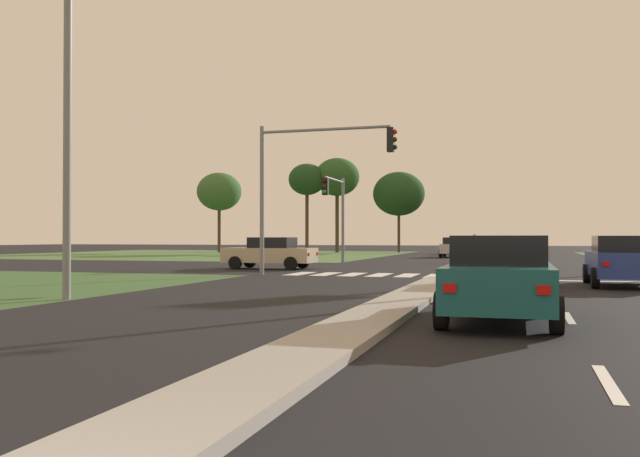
{
  "coord_description": "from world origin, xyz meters",
  "views": [
    {
      "loc": [
        2.61,
        -2.39,
        1.55
      ],
      "look_at": [
        -8.05,
        33.29,
        2.05
      ],
      "focal_mm": 37.61,
      "sensor_mm": 36.0,
      "label": 1
    }
  ],
  "objects_px": {
    "traffic_signal_far_left": "(336,204)",
    "car_blue_second": "(622,260)",
    "traffic_signal_near_left": "(309,170)",
    "treeline_third": "(337,177)",
    "car_teal_fifth": "(500,278)",
    "street_lamp_near": "(67,114)",
    "car_beige_seventh": "(270,253)",
    "treeline_fourth": "(399,194)",
    "treeline_second": "(307,180)",
    "treeline_near": "(219,192)",
    "car_grey_near": "(509,263)",
    "car_maroon_fourth": "(465,245)",
    "car_silver_third": "(454,247)",
    "pedestrian_at_median": "(475,244)"
  },
  "relations": [
    {
      "from": "treeline_near",
      "to": "treeline_fourth",
      "type": "relative_size",
      "value": 1.0
    },
    {
      "from": "treeline_second",
      "to": "car_teal_fifth",
      "type": "bearing_deg",
      "value": -68.71
    },
    {
      "from": "car_grey_near",
      "to": "car_beige_seventh",
      "type": "relative_size",
      "value": 0.97
    },
    {
      "from": "traffic_signal_near_left",
      "to": "treeline_third",
      "type": "height_order",
      "value": "treeline_third"
    },
    {
      "from": "car_silver_third",
      "to": "treeline_near",
      "type": "bearing_deg",
      "value": -23.62
    },
    {
      "from": "traffic_signal_near_left",
      "to": "treeline_fourth",
      "type": "distance_m",
      "value": 44.0
    },
    {
      "from": "car_teal_fifth",
      "to": "street_lamp_near",
      "type": "relative_size",
      "value": 0.55
    },
    {
      "from": "car_grey_near",
      "to": "car_maroon_fourth",
      "type": "height_order",
      "value": "car_maroon_fourth"
    },
    {
      "from": "car_blue_second",
      "to": "treeline_near",
      "type": "bearing_deg",
      "value": 128.91
    },
    {
      "from": "car_grey_near",
      "to": "treeline_third",
      "type": "distance_m",
      "value": 49.89
    },
    {
      "from": "traffic_signal_near_left",
      "to": "car_blue_second",
      "type": "bearing_deg",
      "value": -13.21
    },
    {
      "from": "treeline_fourth",
      "to": "car_blue_second",
      "type": "bearing_deg",
      "value": -71.81
    },
    {
      "from": "traffic_signal_near_left",
      "to": "treeline_third",
      "type": "xyz_separation_m",
      "value": [
        -10.11,
        41.71,
        3.57
      ]
    },
    {
      "from": "traffic_signal_far_left",
      "to": "street_lamp_near",
      "type": "height_order",
      "value": "street_lamp_near"
    },
    {
      "from": "car_silver_third",
      "to": "car_teal_fifth",
      "type": "relative_size",
      "value": 0.98
    },
    {
      "from": "traffic_signal_near_left",
      "to": "treeline_second",
      "type": "relative_size",
      "value": 0.67
    },
    {
      "from": "car_teal_fifth",
      "to": "treeline_near",
      "type": "bearing_deg",
      "value": 120.08
    },
    {
      "from": "traffic_signal_near_left",
      "to": "treeline_third",
      "type": "distance_m",
      "value": 43.06
    },
    {
      "from": "car_teal_fifth",
      "to": "treeline_third",
      "type": "height_order",
      "value": "treeline_third"
    },
    {
      "from": "pedestrian_at_median",
      "to": "treeline_second",
      "type": "bearing_deg",
      "value": -35.34
    },
    {
      "from": "traffic_signal_near_left",
      "to": "car_teal_fifth",
      "type": "bearing_deg",
      "value": -59.05
    },
    {
      "from": "street_lamp_near",
      "to": "treeline_near",
      "type": "height_order",
      "value": "treeline_near"
    },
    {
      "from": "treeline_second",
      "to": "treeline_near",
      "type": "bearing_deg",
      "value": -170.71
    },
    {
      "from": "car_blue_second",
      "to": "car_maroon_fourth",
      "type": "bearing_deg",
      "value": 101.16
    },
    {
      "from": "street_lamp_near",
      "to": "car_teal_fifth",
      "type": "bearing_deg",
      "value": -6.97
    },
    {
      "from": "car_grey_near",
      "to": "treeline_near",
      "type": "xyz_separation_m",
      "value": [
        -30.17,
        43.23,
        5.63
      ]
    },
    {
      "from": "traffic_signal_near_left",
      "to": "treeline_second",
      "type": "distance_m",
      "value": 42.63
    },
    {
      "from": "street_lamp_near",
      "to": "treeline_fourth",
      "type": "bearing_deg",
      "value": 91.5
    },
    {
      "from": "pedestrian_at_median",
      "to": "treeline_near",
      "type": "distance_m",
      "value": 35.9
    },
    {
      "from": "car_beige_seventh",
      "to": "car_teal_fifth",
      "type": "bearing_deg",
      "value": -147.85
    },
    {
      "from": "street_lamp_near",
      "to": "pedestrian_at_median",
      "type": "relative_size",
      "value": 4.97
    },
    {
      "from": "traffic_signal_far_left",
      "to": "car_blue_second",
      "type": "bearing_deg",
      "value": -47.08
    },
    {
      "from": "car_grey_near",
      "to": "traffic_signal_far_left",
      "type": "distance_m",
      "value": 18.97
    },
    {
      "from": "pedestrian_at_median",
      "to": "treeline_fourth",
      "type": "bearing_deg",
      "value": -54.07
    },
    {
      "from": "car_blue_second",
      "to": "traffic_signal_near_left",
      "type": "height_order",
      "value": "traffic_signal_near_left"
    },
    {
      "from": "treeline_third",
      "to": "treeline_fourth",
      "type": "bearing_deg",
      "value": 18.65
    },
    {
      "from": "car_silver_third",
      "to": "traffic_signal_near_left",
      "type": "xyz_separation_m",
      "value": [
        -3.19,
        -27.8,
        3.48
      ]
    },
    {
      "from": "car_silver_third",
      "to": "traffic_signal_far_left",
      "type": "bearing_deg",
      "value": 72.11
    },
    {
      "from": "car_blue_second",
      "to": "traffic_signal_far_left",
      "type": "distance_m",
      "value": 19.74
    },
    {
      "from": "car_silver_third",
      "to": "treeline_fourth",
      "type": "relative_size",
      "value": 0.52
    },
    {
      "from": "car_blue_second",
      "to": "treeline_second",
      "type": "relative_size",
      "value": 0.45
    },
    {
      "from": "traffic_signal_near_left",
      "to": "treeline_fourth",
      "type": "height_order",
      "value": "treeline_fourth"
    },
    {
      "from": "traffic_signal_far_left",
      "to": "treeline_third",
      "type": "relative_size",
      "value": 0.52
    },
    {
      "from": "car_silver_third",
      "to": "traffic_signal_near_left",
      "type": "relative_size",
      "value": 0.72
    },
    {
      "from": "traffic_signal_near_left",
      "to": "car_silver_third",
      "type": "bearing_deg",
      "value": 83.46
    },
    {
      "from": "traffic_signal_far_left",
      "to": "treeline_near",
      "type": "bearing_deg",
      "value": 126.61
    },
    {
      "from": "treeline_second",
      "to": "treeline_fourth",
      "type": "distance_m",
      "value": 9.74
    },
    {
      "from": "car_teal_fifth",
      "to": "street_lamp_near",
      "type": "distance_m",
      "value": 11.09
    },
    {
      "from": "car_maroon_fourth",
      "to": "treeline_near",
      "type": "relative_size",
      "value": 0.54
    },
    {
      "from": "car_silver_third",
      "to": "treeline_fourth",
      "type": "distance_m",
      "value": 18.3
    }
  ]
}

